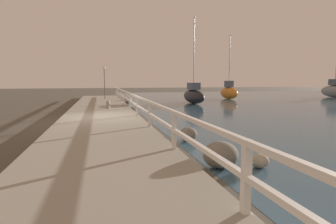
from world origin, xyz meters
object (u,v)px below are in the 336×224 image
(mooring_bollard, at_px, (108,105))
(sailboat_gray, at_px, (335,90))
(dock_lamp, at_px, (104,76))
(sailboat_black, at_px, (193,95))
(sailboat_orange, at_px, (229,92))

(mooring_bollard, height_order, sailboat_gray, sailboat_gray)
(dock_lamp, xyz_separation_m, sailboat_black, (7.16, -3.86, -1.58))
(mooring_bollard, height_order, sailboat_orange, sailboat_orange)
(sailboat_black, relative_size, sailboat_orange, 1.08)
(sailboat_black, bearing_deg, sailboat_orange, 38.40)
(sailboat_black, bearing_deg, mooring_bollard, -146.33)
(dock_lamp, xyz_separation_m, sailboat_gray, (25.68, -0.23, -1.45))
(mooring_bollard, height_order, dock_lamp, dock_lamp)
(sailboat_black, xyz_separation_m, sailboat_orange, (5.54, 4.38, 0.03))
(mooring_bollard, relative_size, sailboat_black, 0.07)
(dock_lamp, height_order, sailboat_gray, sailboat_gray)
(dock_lamp, relative_size, sailboat_black, 0.41)
(sailboat_gray, height_order, sailboat_orange, sailboat_orange)
(sailboat_orange, bearing_deg, sailboat_gray, -6.20)
(dock_lamp, bearing_deg, sailboat_black, -28.33)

